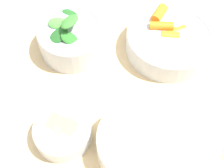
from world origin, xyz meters
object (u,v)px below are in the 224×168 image
bowl_greens (71,38)px  bowl_beans_hotdog (143,145)px  bowl_cookies (63,132)px  bowl_carrots (169,40)px

bowl_greens → bowl_beans_hotdog: bowl_greens is taller
bowl_beans_hotdog → bowl_cookies: size_ratio=1.51×
bowl_beans_hotdog → bowl_cookies: bearing=-83.8°
bowl_greens → bowl_carrots: bearing=107.0°
bowl_carrots → bowl_beans_hotdog: 0.26m
bowl_greens → bowl_cookies: bearing=17.0°
bowl_greens → bowl_cookies: 0.23m
bowl_carrots → bowl_beans_hotdog: size_ratio=1.15×
bowl_carrots → bowl_cookies: bowl_carrots is taller
bowl_carrots → bowl_cookies: (0.28, -0.15, -0.01)m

